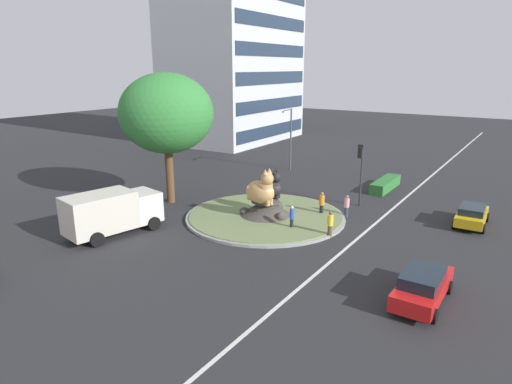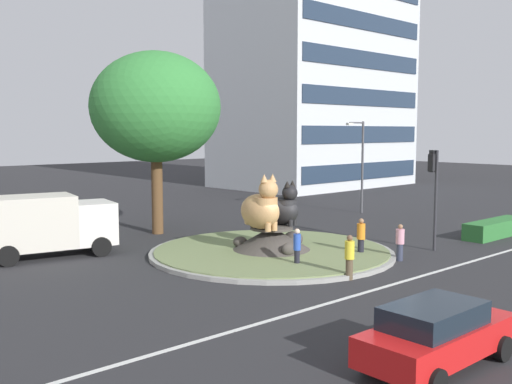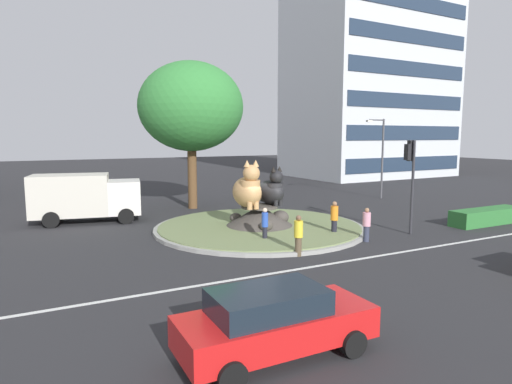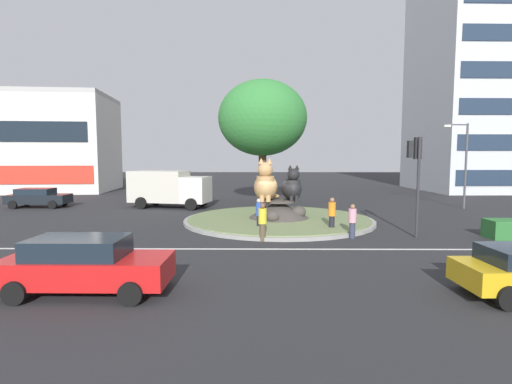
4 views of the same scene
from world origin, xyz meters
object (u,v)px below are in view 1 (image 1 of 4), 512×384
object	(u,v)px
pedestrian_orange_shirt	(322,203)
delivery_box_truck	(112,211)
broadleaf_tree_behind_island	(166,114)
streetlight_arm	(290,135)
cat_statue_calico	(262,191)
office_tower	(234,38)
cat_statue_black	(271,187)
sedan_on_far_lane	(472,215)
pedestrian_yellow_shirt	(330,224)
hatchback_near_shophouse	(423,285)
traffic_light_mast	(361,161)
pedestrian_pink_shirt	(347,206)
pedestrian_blue_shirt	(292,217)

from	to	relation	value
pedestrian_orange_shirt	delivery_box_truck	distance (m)	14.51
pedestrian_orange_shirt	broadleaf_tree_behind_island	bearing A→B (deg)	6.46
streetlight_arm	pedestrian_orange_shirt	world-z (taller)	streetlight_arm
cat_statue_calico	pedestrian_orange_shirt	size ratio (longest dim) A/B	1.47
office_tower	cat_statue_black	bearing A→B (deg)	-141.36
sedan_on_far_lane	streetlight_arm	bearing A→B (deg)	65.32
cat_statue_calico	pedestrian_yellow_shirt	world-z (taller)	cat_statue_calico
sedan_on_far_lane	hatchback_near_shophouse	world-z (taller)	hatchback_near_shophouse
traffic_light_mast	hatchback_near_shophouse	size ratio (longest dim) A/B	1.04
pedestrian_yellow_shirt	cat_statue_black	bearing A→B (deg)	68.00
traffic_light_mast	pedestrian_orange_shirt	world-z (taller)	traffic_light_mast
streetlight_arm	cat_statue_black	bearing A→B (deg)	20.23
pedestrian_pink_shirt	delivery_box_truck	size ratio (longest dim) A/B	0.26
pedestrian_orange_shirt	pedestrian_yellow_shirt	bearing A→B (deg)	111.75
office_tower	broadleaf_tree_behind_island	world-z (taller)	office_tower
cat_statue_black	cat_statue_calico	bearing A→B (deg)	-89.00
cat_statue_black	delivery_box_truck	bearing A→B (deg)	-133.12
cat_statue_calico	sedan_on_far_lane	size ratio (longest dim) A/B	0.64
broadleaf_tree_behind_island	sedan_on_far_lane	size ratio (longest dim) A/B	2.45
streetlight_arm	hatchback_near_shophouse	distance (m)	27.48
streetlight_arm	pedestrian_pink_shirt	xyz separation A→B (m)	(-10.87, -10.79, -2.88)
office_tower	pedestrian_pink_shirt	size ratio (longest dim) A/B	17.50
broadleaf_tree_behind_island	pedestrian_blue_shirt	bearing A→B (deg)	-91.45
pedestrian_yellow_shirt	hatchback_near_shophouse	distance (m)	8.56
sedan_on_far_lane	pedestrian_yellow_shirt	bearing A→B (deg)	134.15
hatchback_near_shophouse	delivery_box_truck	world-z (taller)	delivery_box_truck
office_tower	pedestrian_orange_shirt	world-z (taller)	office_tower
broadleaf_tree_behind_island	pedestrian_yellow_shirt	distance (m)	15.13
broadleaf_tree_behind_island	pedestrian_blue_shirt	xyz separation A→B (m)	(-0.28, -11.19, -6.12)
streetlight_arm	hatchback_near_shophouse	size ratio (longest dim) A/B	1.38
cat_statue_calico	streetlight_arm	bearing A→B (deg)	115.63
cat_statue_black	sedan_on_far_lane	xyz separation A→B (m)	(5.58, -12.66, -1.33)
cat_statue_black	pedestrian_blue_shirt	xyz separation A→B (m)	(-2.00, -2.89, -1.17)
pedestrian_pink_shirt	sedan_on_far_lane	distance (m)	8.37
sedan_on_far_lane	delivery_box_truck	bearing A→B (deg)	125.40
delivery_box_truck	traffic_light_mast	bearing A→B (deg)	-26.03
pedestrian_blue_shirt	traffic_light_mast	bearing A→B (deg)	72.85
office_tower	streetlight_arm	world-z (taller)	office_tower
cat_statue_black	hatchback_near_shophouse	size ratio (longest dim) A/B	0.48
pedestrian_pink_shirt	cat_statue_black	bearing A→B (deg)	144.65
delivery_box_truck	sedan_on_far_lane	bearing A→B (deg)	-41.53
office_tower	pedestrian_yellow_shirt	world-z (taller)	office_tower
cat_statue_black	pedestrian_pink_shirt	bearing A→B (deg)	19.24
cat_statue_black	streetlight_arm	bearing A→B (deg)	106.23
cat_statue_black	broadleaf_tree_behind_island	distance (m)	9.81
cat_statue_calico	pedestrian_pink_shirt	world-z (taller)	cat_statue_calico
cat_statue_calico	pedestrian_pink_shirt	distance (m)	6.33
traffic_light_mast	pedestrian_yellow_shirt	xyz separation A→B (m)	(-7.38, -0.95, -2.62)
traffic_light_mast	pedestrian_blue_shirt	distance (m)	8.18
cat_statue_calico	delivery_box_truck	size ratio (longest dim) A/B	0.41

